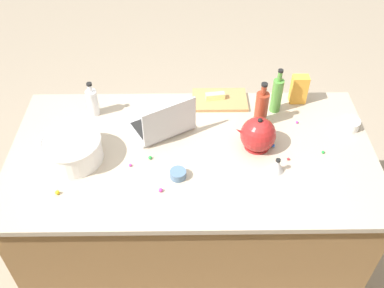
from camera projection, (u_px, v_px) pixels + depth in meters
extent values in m
plane|color=gray|center=(192.00, 250.00, 2.81)|extent=(12.00, 12.00, 0.00)
cube|color=olive|center=(192.00, 208.00, 2.51)|extent=(1.80, 0.91, 0.87)
cube|color=tan|center=(192.00, 153.00, 2.20)|extent=(1.86, 0.97, 0.03)
cube|color=#B7B7BC|center=(160.00, 125.00, 2.33)|extent=(0.38, 0.35, 0.02)
cube|color=black|center=(159.00, 123.00, 2.33)|extent=(0.31, 0.27, 0.00)
cube|color=#B7B7BC|center=(170.00, 122.00, 2.18)|extent=(0.26, 0.16, 0.20)
cube|color=silver|center=(169.00, 121.00, 2.18)|extent=(0.23, 0.14, 0.18)
cylinder|color=white|center=(72.00, 150.00, 2.11)|extent=(0.29, 0.29, 0.12)
cylinder|color=black|center=(72.00, 149.00, 2.11)|extent=(0.24, 0.24, 0.11)
torus|color=white|center=(70.00, 141.00, 2.07)|extent=(0.30, 0.30, 0.02)
cylinder|color=#4C8C38|center=(277.00, 96.00, 2.37)|extent=(0.06, 0.06, 0.20)
cylinder|color=#4C8C38|center=(280.00, 76.00, 2.28)|extent=(0.02, 0.02, 0.06)
cylinder|color=black|center=(281.00, 71.00, 2.25)|extent=(0.03, 0.03, 0.01)
cylinder|color=maroon|center=(261.00, 109.00, 2.29)|extent=(0.07, 0.07, 0.19)
cylinder|color=maroon|center=(264.00, 90.00, 2.20)|extent=(0.03, 0.03, 0.05)
cylinder|color=black|center=(265.00, 85.00, 2.18)|extent=(0.03, 0.03, 0.01)
cylinder|color=white|center=(93.00, 103.00, 2.36)|extent=(0.06, 0.06, 0.15)
cylinder|color=white|center=(90.00, 88.00, 2.30)|extent=(0.03, 0.03, 0.04)
cylinder|color=black|center=(89.00, 84.00, 2.28)|extent=(0.03, 0.03, 0.01)
cylinder|color=maroon|center=(257.00, 145.00, 2.22)|extent=(0.13, 0.13, 0.01)
sphere|color=maroon|center=(258.00, 135.00, 2.16)|extent=(0.18, 0.18, 0.18)
cone|color=maroon|center=(241.00, 132.00, 2.15)|extent=(0.08, 0.03, 0.07)
sphere|color=black|center=(260.00, 120.00, 2.10)|extent=(0.02, 0.02, 0.02)
cube|color=#AD7F4C|center=(220.00, 100.00, 2.49)|extent=(0.31, 0.21, 0.02)
cube|color=#F4E58C|center=(215.00, 96.00, 2.47)|extent=(0.11, 0.05, 0.04)
cylinder|color=white|center=(350.00, 124.00, 2.31)|extent=(0.10, 0.10, 0.05)
cylinder|color=slate|center=(178.00, 174.00, 2.05)|extent=(0.08, 0.08, 0.04)
cone|color=#B2B2B7|center=(277.00, 166.00, 2.07)|extent=(0.07, 0.07, 0.07)
cylinder|color=black|center=(278.00, 160.00, 2.05)|extent=(0.02, 0.02, 0.01)
cube|color=gold|center=(299.00, 89.00, 2.43)|extent=(0.09, 0.06, 0.17)
sphere|color=red|center=(176.00, 119.00, 2.37)|extent=(0.02, 0.02, 0.02)
sphere|color=#CC3399|center=(161.00, 190.00, 1.99)|extent=(0.02, 0.02, 0.02)
sphere|color=red|center=(288.00, 159.00, 2.14)|extent=(0.01, 0.01, 0.01)
sphere|color=green|center=(323.00, 152.00, 2.18)|extent=(0.02, 0.02, 0.02)
sphere|color=blue|center=(273.00, 146.00, 2.21)|extent=(0.02, 0.02, 0.02)
sphere|color=green|center=(150.00, 158.00, 2.15)|extent=(0.02, 0.02, 0.02)
sphere|color=#CC3399|center=(130.00, 165.00, 2.11)|extent=(0.02, 0.02, 0.02)
sphere|color=yellow|center=(57.00, 193.00, 1.98)|extent=(0.02, 0.02, 0.02)
sphere|color=#CC3399|center=(297.00, 122.00, 2.35)|extent=(0.01, 0.01, 0.01)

